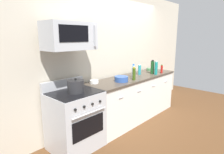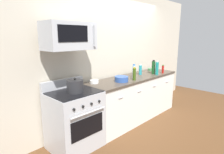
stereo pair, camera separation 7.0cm
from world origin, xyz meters
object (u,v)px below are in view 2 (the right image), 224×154
object	(u,v)px
bottle_sparkling_teal	(157,68)
bowl_white_ceramic	(94,81)
range_oven	(75,119)
bowl_green_glaze	(151,69)
bottle_water_clear	(134,71)
bowl_blue_mixing	(121,79)
stockpot	(75,86)
bottle_wine_green	(153,67)
bottle_dish_soap	(140,70)
bottle_hot_sauce_red	(163,69)
microwave	(69,36)
bottle_olive_oil	(134,74)

from	to	relation	value
bottle_sparkling_teal	bowl_white_ceramic	xyz separation A→B (m)	(-1.45, 0.41, -0.11)
range_oven	bowl_white_ceramic	bearing A→B (deg)	17.19
bottle_sparkling_teal	bowl_green_glaze	world-z (taller)	bottle_sparkling_teal
bottle_sparkling_teal	bottle_water_clear	bearing A→B (deg)	163.20
bowl_blue_mixing	stockpot	distance (m)	1.01
bowl_white_ceramic	stockpot	size ratio (longest dim) A/B	0.63
bottle_wine_green	bottle_water_clear	world-z (taller)	bottle_wine_green
bowl_white_ceramic	stockpot	xyz separation A→B (m)	(-0.58, -0.23, 0.07)
bottle_wine_green	bowl_blue_mixing	size ratio (longest dim) A/B	1.21
bottle_wine_green	bowl_white_ceramic	world-z (taller)	bottle_wine_green
bottle_dish_soap	bottle_hot_sauce_red	xyz separation A→B (m)	(0.50, -0.27, -0.02)
microwave	stockpot	world-z (taller)	microwave
bottle_water_clear	range_oven	bearing A→B (deg)	177.93
bottle_olive_oil	bottle_wine_green	world-z (taller)	bottle_wine_green
bottle_sparkling_teal	bowl_green_glaze	xyz separation A→B (m)	(0.35, 0.37, -0.11)
bottle_water_clear	bowl_white_ceramic	xyz separation A→B (m)	(-0.86, 0.23, -0.10)
bottle_dish_soap	stockpot	distance (m)	1.78
microwave	bottle_water_clear	size ratio (longest dim) A/B	2.70
bottle_wine_green	bowl_green_glaze	xyz separation A→B (m)	(0.32, 0.26, -0.12)
bowl_green_glaze	bowl_white_ceramic	xyz separation A→B (m)	(-1.80, 0.04, -0.00)
stockpot	microwave	bearing A→B (deg)	89.87
bottle_sparkling_teal	bottle_olive_oil	bearing A→B (deg)	176.93
bottle_hot_sauce_red	bowl_green_glaze	bearing A→B (deg)	75.91
bottle_hot_sauce_red	stockpot	world-z (taller)	stockpot
range_oven	bowl_blue_mixing	xyz separation A→B (m)	(1.01, -0.09, 0.50)
range_oven	microwave	bearing A→B (deg)	89.71
bottle_wine_green	stockpot	world-z (taller)	bottle_wine_green
bowl_blue_mixing	bowl_green_glaze	bearing A→B (deg)	9.72
microwave	bowl_blue_mixing	xyz separation A→B (m)	(1.01, -0.14, -0.78)
bottle_water_clear	bowl_white_ceramic	bearing A→B (deg)	165.05
bottle_wine_green	bottle_sparkling_teal	bearing A→B (deg)	-103.69
range_oven	bowl_green_glaze	world-z (taller)	range_oven
microwave	bottle_sparkling_teal	bearing A→B (deg)	-7.71
microwave	bowl_white_ceramic	distance (m)	0.99
microwave	bottle_water_clear	distance (m)	1.60
bottle_water_clear	bowl_green_glaze	xyz separation A→B (m)	(0.93, 0.19, -0.10)
bottle_olive_oil	stockpot	distance (m)	1.28
bottle_dish_soap	bottle_sparkling_teal	xyz separation A→B (m)	(0.24, -0.27, 0.04)
range_oven	bowl_white_ceramic	xyz separation A→B (m)	(0.58, 0.18, 0.48)
bottle_hot_sauce_red	bowl_green_glaze	size ratio (longest dim) A/B	1.26
range_oven	bottle_wine_green	distance (m)	2.14
bottle_water_clear	bowl_blue_mixing	size ratio (longest dim) A/B	1.08
bottle_dish_soap	stockpot	world-z (taller)	bottle_dish_soap
range_oven	bottle_sparkling_teal	world-z (taller)	bottle_sparkling_teal
bowl_green_glaze	bowl_blue_mixing	xyz separation A→B (m)	(-1.36, -0.23, 0.02)
range_oven	bowl_green_glaze	size ratio (longest dim) A/B	7.04
bottle_wine_green	bowl_blue_mixing	xyz separation A→B (m)	(-1.04, 0.03, -0.10)
bottle_water_clear	bowl_white_ceramic	world-z (taller)	bottle_water_clear
range_oven	bowl_blue_mixing	size ratio (longest dim) A/B	4.19
microwave	bowl_blue_mixing	bearing A→B (deg)	-7.72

